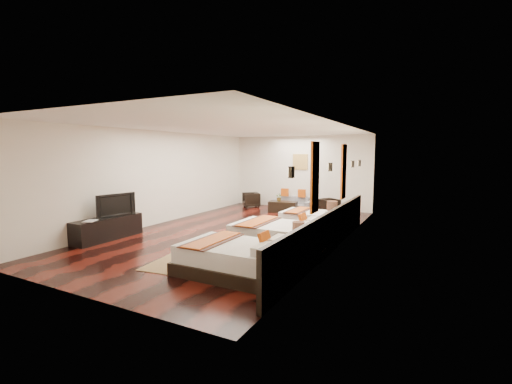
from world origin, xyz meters
The scene contains 30 objects.
floor centered at (0.00, 0.00, 0.00)m, with size 5.50×9.50×0.01m, color black.
ceiling centered at (0.00, 0.00, 2.80)m, with size 5.50×9.50×0.01m, color white.
back_wall centered at (0.00, 4.75, 1.40)m, with size 5.50×0.01×2.80m, color silver.
left_wall centered at (-2.75, 0.00, 1.40)m, with size 0.01×9.50×2.80m, color silver.
right_wall centered at (2.75, 0.00, 1.40)m, with size 0.01×9.50×2.80m, color silver.
headboard_panel centered at (2.71, -0.80, 0.45)m, with size 0.08×6.60×0.90m, color black.
bed_near centered at (1.70, -2.82, 0.28)m, with size 2.16×1.36×0.82m.
bed_mid centered at (1.70, -0.96, 0.29)m, with size 2.22×1.40×0.85m.
bed_far centered at (1.69, 1.44, 0.25)m, with size 1.89×1.19×0.72m.
nightstand_a centered at (2.44, -1.95, 0.30)m, with size 0.43×0.43×0.86m.
nightstand_b centered at (2.44, 0.41, 0.34)m, with size 0.49×0.49×0.96m.
jute_mat_near centered at (0.19, -2.91, 0.01)m, with size 0.75×1.20×0.01m, color #94754B.
jute_mat_mid centered at (0.10, -0.70, 0.01)m, with size 0.75×1.20×0.01m, color #94754B.
jute_mat_far centered at (0.29, 1.33, 0.01)m, with size 0.75×1.20×0.01m, color #94754B.
tv_console centered at (-2.50, -2.18, 0.28)m, with size 0.50×1.80×0.55m, color black.
tv centered at (-2.45, -2.00, 0.84)m, with size 1.02×0.13×0.59m, color black.
book centered at (-2.50, -2.80, 0.57)m, with size 0.24×0.32×0.03m, color black.
figurine centered at (-2.50, -1.51, 0.73)m, with size 0.34×0.34×0.36m, color brown.
sofa centered at (-0.16, 4.45, 0.23)m, with size 1.58×0.62×0.46m, color slate.
armchair_left centered at (-1.78, 4.02, 0.29)m, with size 0.62×0.64×0.58m, color black.
armchair_right centered at (1.42, 3.84, 0.28)m, with size 0.59×0.61×0.55m, color black.
coffee_table centered at (-0.16, 3.43, 0.20)m, with size 1.00×0.50×0.40m, color black.
table_plant centered at (-0.31, 3.44, 0.55)m, with size 0.26×0.23×0.29m, color #21561C.
orange_panel_a centered at (2.73, -1.90, 1.70)m, with size 0.04×0.40×1.30m, color #D86014.
orange_panel_b centered at (2.73, 0.30, 1.70)m, with size 0.04×0.40×1.30m, color #D86014.
sconce_near centered at (2.70, -3.00, 1.85)m, with size 0.07×0.12×0.18m.
sconce_mid centered at (2.70, -0.80, 1.85)m, with size 0.07×0.12×0.18m.
sconce_far centered at (2.70, 1.40, 1.85)m, with size 0.07×0.12×0.18m.
sconce_lounge centered at (2.70, 2.30, 1.85)m, with size 0.07×0.12×0.18m.
gold_artwork centered at (0.00, 4.73, 1.80)m, with size 0.60×0.04×0.60m, color #AD873F.
Camera 1 is at (4.67, -7.94, 2.14)m, focal length 24.19 mm.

